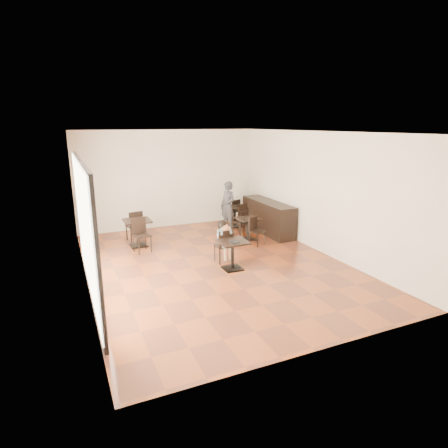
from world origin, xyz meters
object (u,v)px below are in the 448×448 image
child_table (232,255)px  chair_back_a (233,211)px  chair_left_b (142,236)px  chair_back_b (246,218)px  cafe_table_mid (248,229)px  chair_mid_a (240,222)px  child (223,241)px  cafe_table_back (235,216)px  child_chair (223,246)px  cafe_table_left (138,233)px  adult_patron (228,206)px  chair_left_a (134,226)px  chair_mid_b (257,231)px

child_table → chair_back_a: (1.85, 3.94, 0.07)m
chair_left_b → chair_back_b: bearing=0.9°
cafe_table_mid → chair_left_b: size_ratio=0.72×
chair_mid_a → chair_back_b: bearing=-157.8°
child → cafe_table_back: 3.38m
cafe_table_mid → chair_left_b: (-3.14, 0.18, 0.13)m
chair_mid_a → child_chair: bearing=31.1°
cafe_table_back → chair_left_b: bearing=-158.7°
child → chair_back_a: size_ratio=1.28×
child_table → cafe_table_back: bearing=63.7°
child → cafe_table_left: child is taller
cafe_table_mid → cafe_table_back: size_ratio=0.95×
chair_back_a → cafe_table_mid: bearing=61.1°
adult_patron → cafe_table_back: size_ratio=2.29×
chair_left_a → chair_left_b: bearing=78.5°
cafe_table_mid → chair_left_a: (-3.14, 1.28, 0.13)m
child_chair → chair_back_a: size_ratio=1.01×
adult_patron → cafe_table_left: adult_patron is taller
chair_back_b → chair_back_a: bearing=73.0°
chair_mid_b → chair_left_b: bearing=144.4°
child_table → chair_mid_b: 2.01m
child_chair → adult_patron: 2.95m
child_table → chair_mid_b: size_ratio=0.89×
chair_mid_b → chair_back_b: 1.57m
child_table → chair_left_a: bearing=117.8°
chair_back_a → cafe_table_left: bearing=2.4°
cafe_table_mid → cafe_table_left: bearing=166.9°
child_chair → chair_back_a: child_chair is taller
cafe_table_left → chair_mid_b: (3.14, -1.28, 0.02)m
cafe_table_back → cafe_table_left: bearing=-167.1°
child → chair_mid_b: 1.67m
cafe_table_left → cafe_table_back: 3.50m
cafe_table_back → adult_patron: bearing=-143.0°
chair_back_a → adult_patron: bearing=38.0°
child → cafe_table_mid: (1.44, 1.40, -0.21)m
child_chair → cafe_table_left: size_ratio=1.12×
child → chair_mid_b: (1.44, 0.85, -0.14)m
adult_patron → chair_left_a: adult_patron is taller
chair_mid_b → chair_back_a: size_ratio=0.95×
child_table → chair_mid_b: (1.44, 1.40, 0.04)m
adult_patron → chair_left_b: (-3.01, -1.03, -0.34)m
cafe_table_mid → chair_mid_a: 0.55m
chair_back_a → chair_back_b: 1.02m
child_table → cafe_table_back: (1.71, 3.46, -0.00)m
child_table → child_chair: (0.00, 0.55, 0.07)m
chair_left_a → adult_patron: bearing=167.3°
chair_left_b → chair_left_a: bearing=78.5°
child_chair → cafe_table_back: child_chair is taller
child_table → chair_left_b: 2.73m
cafe_table_back → chair_back_a: (0.14, 0.47, 0.07)m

